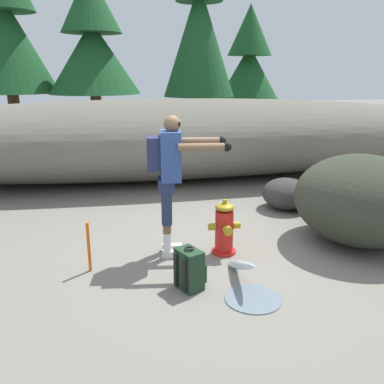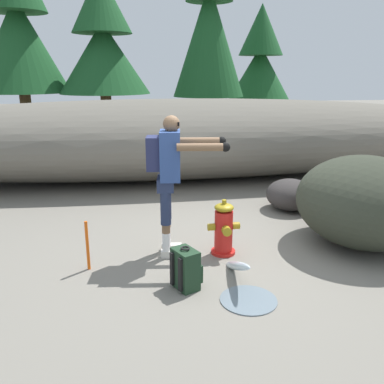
{
  "view_description": "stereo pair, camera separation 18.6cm",
  "coord_description": "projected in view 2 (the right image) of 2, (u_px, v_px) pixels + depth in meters",
  "views": [
    {
      "loc": [
        -1.19,
        -4.91,
        2.24
      ],
      "look_at": [
        -0.23,
        0.14,
        0.75
      ],
      "focal_mm": 38.63,
      "sensor_mm": 36.0,
      "label": 1
    },
    {
      "loc": [
        -1.01,
        -4.94,
        2.24
      ],
      "look_at": [
        -0.23,
        0.14,
        0.75
      ],
      "focal_mm": 38.63,
      "sensor_mm": 36.0,
      "label": 2
    }
  ],
  "objects": [
    {
      "name": "boulder_small",
      "position": [
        365.0,
        203.0,
        6.39
      ],
      "size": [
        0.76,
        0.86,
        0.6
      ],
      "primitive_type": "ellipsoid",
      "rotation": [
        0.0,
        0.0,
        4.56
      ],
      "color": "black",
      "rests_on": "ground_plane"
    },
    {
      "name": "boulder_mid",
      "position": [
        336.0,
        190.0,
        6.94
      ],
      "size": [
        1.19,
        1.1,
        0.66
      ],
      "primitive_type": "ellipsoid",
      "rotation": [
        0.0,
        0.0,
        1.64
      ],
      "color": "#292F26",
      "rests_on": "ground_plane"
    },
    {
      "name": "survey_stake",
      "position": [
        87.0,
        246.0,
        4.81
      ],
      "size": [
        0.04,
        0.04,
        0.6
      ],
      "primitive_type": "cylinder",
      "color": "#E55914",
      "rests_on": "ground_plane"
    },
    {
      "name": "dirt_embankment",
      "position": [
        176.0,
        138.0,
        9.04
      ],
      "size": [
        16.54,
        3.2,
        1.7
      ],
      "primitive_type": "ellipsoid",
      "color": "#666056",
      "rests_on": "ground_plane"
    },
    {
      "name": "pine_tree_far_left",
      "position": [
        17.0,
        26.0,
        12.44
      ],
      "size": [
        2.88,
        2.88,
        6.33
      ],
      "color": "#47331E",
      "rests_on": "ground_plane"
    },
    {
      "name": "fire_hydrant",
      "position": [
        224.0,
        229.0,
        5.23
      ],
      "size": [
        0.41,
        0.36,
        0.72
      ],
      "color": "red",
      "rests_on": "ground_plane"
    },
    {
      "name": "boulder_large",
      "position": [
        364.0,
        201.0,
        5.45
      ],
      "size": [
        2.1,
        2.17,
        1.2
      ],
      "primitive_type": "ellipsoid",
      "rotation": [
        0.0,
        0.0,
        1.8
      ],
      "color": "#2F3428",
      "rests_on": "ground_plane"
    },
    {
      "name": "hydrant_water_jet",
      "position": [
        240.0,
        274.0,
        4.53
      ],
      "size": [
        0.59,
        1.31,
        0.54
      ],
      "color": "silver",
      "rests_on": "ground_plane"
    },
    {
      "name": "ground_plane",
      "position": [
        211.0,
        250.0,
        5.46
      ],
      "size": [
        56.0,
        56.0,
        0.04
      ],
      "primitive_type": "cube",
      "color": "slate"
    },
    {
      "name": "spare_backpack",
      "position": [
        186.0,
        269.0,
        4.41
      ],
      "size": [
        0.35,
        0.36,
        0.47
      ],
      "rotation": [
        0.0,
        0.0,
        0.44
      ],
      "color": "#1E3823",
      "rests_on": "ground_plane"
    },
    {
      "name": "pine_tree_right",
      "position": [
        260.0,
        64.0,
        15.72
      ],
      "size": [
        2.57,
        2.57,
        4.7
      ],
      "color": "#47331E",
      "rests_on": "ground_plane"
    },
    {
      "name": "utility_worker",
      "position": [
        170.0,
        169.0,
        4.99
      ],
      "size": [
        1.01,
        0.6,
        1.76
      ],
      "rotation": [
        0.0,
        0.0,
        -0.12
      ],
      "color": "beige",
      "rests_on": "ground_plane"
    },
    {
      "name": "pine_tree_left",
      "position": [
        103.0,
        44.0,
        12.46
      ],
      "size": [
        2.78,
        2.78,
        5.13
      ],
      "color": "#47331E",
      "rests_on": "ground_plane"
    },
    {
      "name": "boulder_outlier",
      "position": [
        290.0,
        195.0,
        6.96
      ],
      "size": [
        0.9,
        0.92,
        0.52
      ],
      "primitive_type": "ellipsoid",
      "rotation": [
        0.0,
        0.0,
        1.45
      ],
      "color": "#34302F",
      "rests_on": "ground_plane"
    },
    {
      "name": "pine_tree_center",
      "position": [
        209.0,
        18.0,
        12.41
      ],
      "size": [
        2.2,
        2.2,
        7.05
      ],
      "color": "#47331E",
      "rests_on": "ground_plane"
    }
  ]
}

